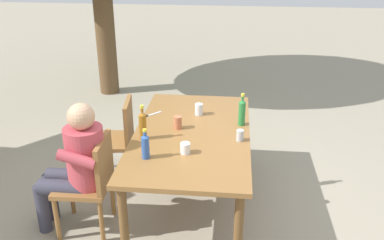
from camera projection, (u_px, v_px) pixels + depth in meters
The scene contains 14 objects.
ground_plane at pixel (192, 205), 4.09m from camera, with size 24.00×24.00×0.00m, color gray.
dining_table at pixel (192, 141), 3.81m from camera, with size 1.86×1.02×0.77m.
chair_far_left at pixel (92, 179), 3.59m from camera, with size 0.45×0.45×0.87m.
chair_far_right at pixel (118, 136), 4.36m from camera, with size 0.49×0.49×0.87m.
person_in_white_shirt at pixel (77, 162), 3.53m from camera, with size 0.47×0.61×1.18m.
bottle_green at pixel (242, 112), 3.87m from camera, with size 0.06×0.06×0.31m.
bottle_amber at pixel (143, 125), 3.60m from camera, with size 0.06×0.06×0.31m.
bottle_blue at pixel (145, 146), 3.31m from camera, with size 0.06×0.06×0.25m.
cup_glass at pixel (199, 109), 4.12m from camera, with size 0.08×0.08×0.11m, color silver.
cup_white at pixel (185, 148), 3.41m from camera, with size 0.08×0.08×0.09m, color white.
cup_steel at pixel (240, 135), 3.61m from camera, with size 0.06×0.06×0.10m, color #B2B7BC.
cup_terracotta at pixel (178, 122), 3.83m from camera, with size 0.07×0.07×0.12m, color #BC6B47.
table_knife at pixel (150, 115), 4.12m from camera, with size 0.19×0.18×0.01m.
backpack_by_far_side at pixel (172, 119), 5.42m from camera, with size 0.28×0.20×0.44m.
Camera 1 is at (-3.39, -0.35, 2.41)m, focal length 39.79 mm.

